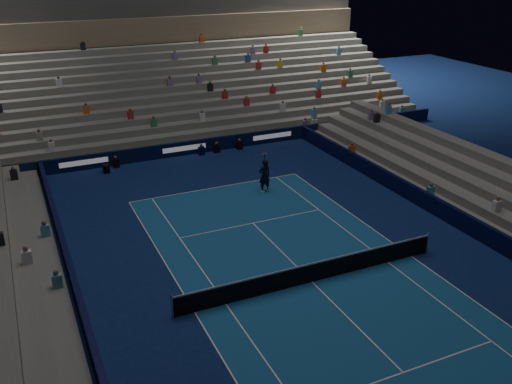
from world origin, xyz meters
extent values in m
plane|color=#0C1C4C|center=(0.00, 0.00, 0.00)|extent=(90.00, 90.00, 0.00)
cube|color=#184F86|center=(0.00, 0.00, 0.01)|extent=(10.97, 23.77, 0.01)
cube|color=black|center=(0.00, 18.50, 0.50)|extent=(44.00, 0.25, 1.00)
cube|color=black|center=(9.70, 0.00, 0.50)|extent=(0.25, 37.00, 1.00)
cube|color=#080A33|center=(-9.70, 0.00, 0.50)|extent=(0.25, 37.00, 1.00)
cube|color=slate|center=(0.00, 19.50, 0.25)|extent=(44.00, 1.00, 0.50)
cube|color=slate|center=(0.00, 20.50, 0.50)|extent=(44.00, 1.00, 1.00)
cube|color=slate|center=(0.00, 21.50, 0.75)|extent=(44.00, 1.00, 1.50)
cube|color=slate|center=(0.00, 22.50, 1.00)|extent=(44.00, 1.00, 2.00)
cube|color=slate|center=(0.00, 23.50, 1.25)|extent=(44.00, 1.00, 2.50)
cube|color=slate|center=(0.00, 24.50, 1.50)|extent=(44.00, 1.00, 3.00)
cube|color=slate|center=(0.00, 25.50, 1.75)|extent=(44.00, 1.00, 3.50)
cube|color=slate|center=(0.00, 26.50, 2.00)|extent=(44.00, 1.00, 4.00)
cube|color=slate|center=(0.00, 27.50, 2.25)|extent=(44.00, 1.00, 4.50)
cube|color=slate|center=(0.00, 28.50, 2.50)|extent=(44.00, 1.00, 5.00)
cube|color=slate|center=(0.00, 29.50, 2.75)|extent=(44.00, 1.00, 5.50)
cube|color=slate|center=(0.00, 30.50, 3.00)|extent=(44.00, 1.00, 6.00)
cube|color=#856D52|center=(0.00, 31.60, 7.10)|extent=(44.00, 0.60, 2.20)
cube|color=slate|center=(10.50, 0.00, 0.25)|extent=(1.00, 37.00, 0.50)
cube|color=slate|center=(11.50, 0.00, 0.50)|extent=(1.00, 37.00, 1.00)
cube|color=slate|center=(-10.50, 0.00, 0.25)|extent=(1.00, 37.00, 0.50)
cube|color=slate|center=(-11.50, 0.00, 0.50)|extent=(1.00, 37.00, 1.00)
cube|color=slate|center=(-12.50, 0.00, 0.75)|extent=(1.00, 37.00, 1.50)
cylinder|color=#B2B2B7|center=(-6.40, 0.00, 0.55)|extent=(0.10, 0.10, 1.10)
cylinder|color=#B2B2B7|center=(6.40, 0.00, 0.55)|extent=(0.10, 0.10, 1.10)
cube|color=black|center=(0.00, 0.00, 0.45)|extent=(12.80, 0.03, 0.90)
cube|color=white|center=(0.00, 0.00, 0.94)|extent=(12.80, 0.04, 0.08)
imported|color=black|center=(2.43, 10.08, 1.03)|extent=(0.77, 0.51, 2.06)
cube|color=black|center=(-5.76, 17.35, 0.26)|extent=(0.40, 0.48, 0.51)
cylinder|color=black|center=(-5.76, 16.94, 0.41)|extent=(0.17, 0.36, 0.16)
camera|label=1|loc=(-11.06, -18.29, 13.53)|focal=39.29mm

